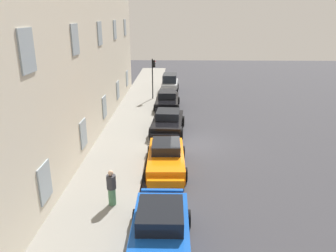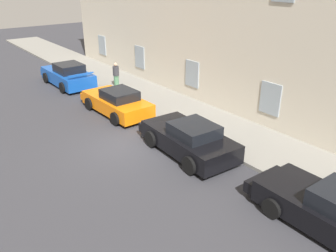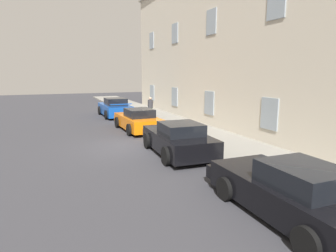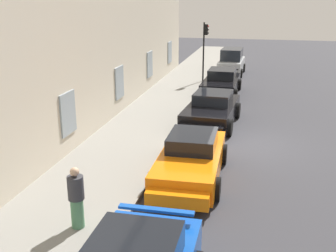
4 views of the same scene
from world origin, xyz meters
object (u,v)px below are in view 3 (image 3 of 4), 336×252
object	(u,v)px
sportscar_tail_end	(287,191)
pedestrian_admiring	(150,107)
sportscar_white_middle	(177,139)
sportscar_yellow_flank	(137,120)
sportscar_red_lead	(114,108)

from	to	relation	value
sportscar_tail_end	pedestrian_admiring	distance (m)	15.66
sportscar_white_middle	sportscar_yellow_flank	bearing A→B (deg)	-179.16
pedestrian_admiring	sportscar_yellow_flank	bearing A→B (deg)	-30.75
sportscar_yellow_flank	pedestrian_admiring	size ratio (longest dim) A/B	3.09
sportscar_white_middle	sportscar_red_lead	bearing A→B (deg)	-179.60
sportscar_red_lead	sportscar_white_middle	distance (m)	12.24
sportscar_white_middle	sportscar_tail_end	world-z (taller)	sportscar_white_middle
sportscar_white_middle	sportscar_tail_end	xyz separation A→B (m)	(6.15, 0.19, -0.03)
sportscar_yellow_flank	sportscar_tail_end	size ratio (longest dim) A/B	0.99
sportscar_yellow_flank	sportscar_white_middle	bearing A→B (deg)	0.84
sportscar_red_lead	sportscar_tail_end	size ratio (longest dim) A/B	1.02
sportscar_red_lead	sportscar_white_middle	size ratio (longest dim) A/B	1.03
sportscar_red_lead	sportscar_yellow_flank	bearing A→B (deg)	0.02
sportscar_white_middle	sportscar_tail_end	bearing A→B (deg)	1.80
sportscar_yellow_flank	pedestrian_admiring	distance (m)	4.21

